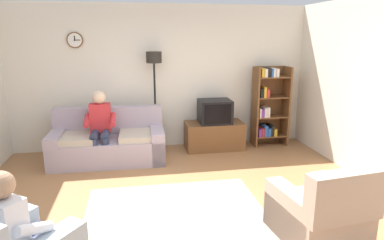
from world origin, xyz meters
TOP-DOWN VIEW (x-y plane):
  - ground_plane at (0.00, 0.00)m, footprint 12.00×12.00m
  - back_wall_assembly at (-0.00, 2.66)m, footprint 6.20×0.17m
  - couch at (-1.02, 1.92)m, footprint 1.91×0.91m
  - tv_stand at (0.94, 2.25)m, footprint 1.10×0.56m
  - tv at (0.94, 2.23)m, footprint 0.60×0.49m
  - bookshelf at (2.04, 2.32)m, footprint 0.68×0.36m
  - floor_lamp at (-0.17, 2.35)m, footprint 0.28×0.28m
  - armchair_near_bookshelf at (1.33, -0.88)m, footprint 0.90×0.97m
  - area_rug at (-0.10, -0.09)m, footprint 2.20×1.70m
  - person_on_couch at (-1.12, 1.81)m, footprint 0.52×0.54m
  - person_in_left_armchair at (-1.55, -1.14)m, footprint 0.62×0.64m

SIDE VIEW (x-z plane):
  - ground_plane at x=0.00m, z-range 0.00..0.00m
  - area_rug at x=-0.10m, z-range 0.00..0.01m
  - tv_stand at x=0.94m, z-range 0.00..0.52m
  - armchair_near_bookshelf at x=1.33m, z-range -0.16..0.74m
  - couch at x=-1.02m, z-range -0.14..0.76m
  - person_in_left_armchair at x=-1.55m, z-range 0.04..1.16m
  - person_on_couch at x=-1.12m, z-range 0.08..1.32m
  - tv at x=0.94m, z-range 0.52..0.96m
  - bookshelf at x=2.04m, z-range 0.02..1.57m
  - back_wall_assembly at x=0.00m, z-range 0.00..2.70m
  - floor_lamp at x=-0.17m, z-range 0.53..2.38m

